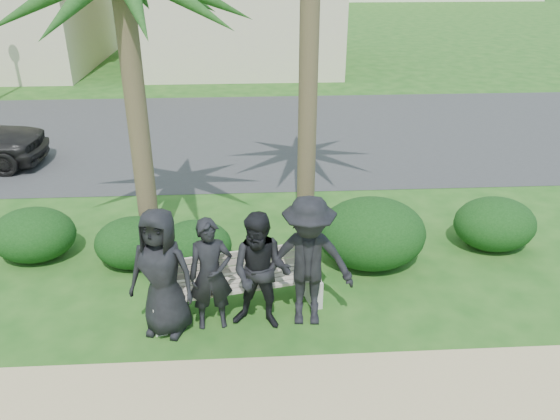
# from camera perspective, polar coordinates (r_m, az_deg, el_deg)

# --- Properties ---
(ground) EXTENTS (160.00, 160.00, 0.00)m
(ground) POSITION_cam_1_polar(r_m,az_deg,el_deg) (7.80, 1.96, -10.17)
(ground) COLOR #1A4C15
(ground) RESTS_ON ground
(footpath) EXTENTS (30.00, 1.60, 0.01)m
(footpath) POSITION_cam_1_polar(r_m,az_deg,el_deg) (6.44, 3.49, -19.60)
(footpath) COLOR tan
(footpath) RESTS_ON ground
(asphalt_street) EXTENTS (160.00, 8.00, 0.01)m
(asphalt_street) POSITION_cam_1_polar(r_m,az_deg,el_deg) (15.01, -0.81, 8.05)
(asphalt_street) COLOR #2D2D30
(asphalt_street) RESTS_ON ground
(park_bench) EXTENTS (2.40, 0.99, 0.80)m
(park_bench) POSITION_cam_1_polar(r_m,az_deg,el_deg) (7.58, -4.45, -8.11)
(park_bench) COLOR #A79A8C
(park_bench) RESTS_ON ground
(man_a) EXTENTS (0.98, 0.77, 1.75)m
(man_a) POSITION_cam_1_polar(r_m,az_deg,el_deg) (7.08, -12.24, -6.45)
(man_a) COLOR black
(man_a) RESTS_ON ground
(man_b) EXTENTS (0.61, 0.44, 1.57)m
(man_b) POSITION_cam_1_polar(r_m,az_deg,el_deg) (7.11, -7.25, -6.73)
(man_b) COLOR black
(man_b) RESTS_ON ground
(man_c) EXTENTS (0.93, 0.80, 1.65)m
(man_c) POSITION_cam_1_polar(r_m,az_deg,el_deg) (7.03, -2.01, -6.54)
(man_c) COLOR black
(man_c) RESTS_ON ground
(man_d) EXTENTS (1.24, 0.78, 1.84)m
(man_d) POSITION_cam_1_polar(r_m,az_deg,el_deg) (7.06, 2.95, -5.48)
(man_d) COLOR black
(man_d) RESTS_ON ground
(hedge_a) EXTENTS (1.33, 1.10, 0.87)m
(hedge_a) POSITION_cam_1_polar(r_m,az_deg,el_deg) (9.62, -24.38, -2.22)
(hedge_a) COLOR black
(hedge_a) RESTS_ON ground
(hedge_b) EXTENTS (1.22, 1.01, 0.80)m
(hedge_b) POSITION_cam_1_polar(r_m,az_deg,el_deg) (8.91, -15.05, -3.16)
(hedge_b) COLOR black
(hedge_b) RESTS_ON ground
(hedge_c) EXTENTS (1.17, 0.97, 0.76)m
(hedge_c) POSITION_cam_1_polar(r_m,az_deg,el_deg) (8.67, -8.93, -3.51)
(hedge_c) COLOR black
(hedge_c) RESTS_ON ground
(hedge_d) EXTENTS (1.71, 1.41, 1.12)m
(hedge_d) POSITION_cam_1_polar(r_m,az_deg,el_deg) (8.68, 9.54, -2.19)
(hedge_d) COLOR black
(hedge_d) RESTS_ON ground
(hedge_f) EXTENTS (1.36, 1.12, 0.88)m
(hedge_f) POSITION_cam_1_polar(r_m,az_deg,el_deg) (9.77, 21.55, -1.21)
(hedge_f) COLOR black
(hedge_f) RESTS_ON ground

